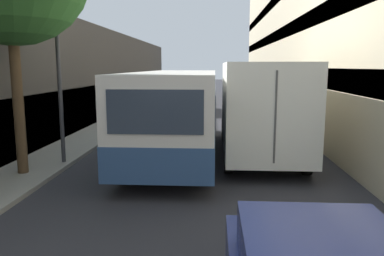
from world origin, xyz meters
The scene contains 7 objects.
ground_plane centered at (0.00, 15.00, 0.00)m, with size 150.00×150.00×0.00m, color #2B2B30.
sidewalk_left centered at (-4.69, 15.00, 0.06)m, with size 1.82×60.00×0.12m.
building_left_shopfront centered at (-6.70, 15.00, 2.35)m, with size 2.40×60.00×5.18m.
building_right_apartment centered at (5.53, 15.00, 5.19)m, with size 2.40×60.00×10.43m.
bus centered at (-0.69, 14.46, 1.52)m, with size 2.60×10.12×2.84m.
box_truck centered at (2.09, 14.12, 1.67)m, with size 2.42×7.08×3.13m.
panel_van centered at (-1.56, 27.73, 1.02)m, with size 1.96×4.54×1.82m.
Camera 1 is at (0.59, 1.54, 3.02)m, focal length 35.00 mm.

